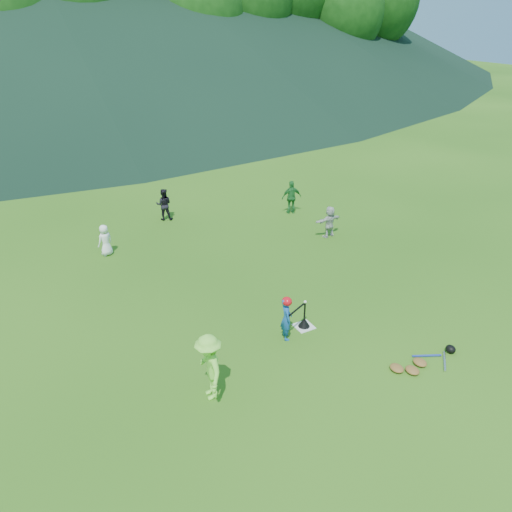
{
  "coord_description": "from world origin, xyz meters",
  "views": [
    {
      "loc": [
        -6.11,
        -8.55,
        7.25
      ],
      "look_at": [
        0.0,
        2.5,
        0.9
      ],
      "focal_mm": 35.0,
      "sensor_mm": 36.0,
      "label": 1
    }
  ],
  "objects": [
    {
      "name": "ground",
      "position": [
        0.0,
        0.0,
        0.0
      ],
      "size": [
        120.0,
        120.0,
        0.0
      ],
      "primitive_type": "plane",
      "color": "#275513",
      "rests_on": "ground"
    },
    {
      "name": "home_plate",
      "position": [
        0.0,
        0.0,
        0.01
      ],
      "size": [
        0.45,
        0.45,
        0.02
      ],
      "primitive_type": "cube",
      "color": "silver",
      "rests_on": "ground"
    },
    {
      "name": "baseball",
      "position": [
        0.0,
        0.0,
        0.74
      ],
      "size": [
        0.08,
        0.08,
        0.08
      ],
      "primitive_type": "sphere",
      "color": "white",
      "rests_on": "batting_tee"
    },
    {
      "name": "batter_child",
      "position": [
        -0.64,
        -0.17,
        0.56
      ],
      "size": [
        0.39,
        0.47,
        1.12
      ],
      "primitive_type": "imported",
      "rotation": [
        0.0,
        0.0,
        1.23
      ],
      "color": "#17509E",
      "rests_on": "ground"
    },
    {
      "name": "adult_coach",
      "position": [
        -3.09,
        -1.14,
        0.75
      ],
      "size": [
        0.69,
        1.03,
        1.49
      ],
      "primitive_type": "imported",
      "rotation": [
        0.0,
        0.0,
        -1.71
      ],
      "color": "#8DF046",
      "rests_on": "ground"
    },
    {
      "name": "fielder_a",
      "position": [
        -3.32,
        6.51,
        0.52
      ],
      "size": [
        0.59,
        0.49,
        1.03
      ],
      "primitive_type": "imported",
      "rotation": [
        0.0,
        0.0,
        3.52
      ],
      "color": "white",
      "rests_on": "ground"
    },
    {
      "name": "fielder_b",
      "position": [
        -0.65,
        8.44,
        0.61
      ],
      "size": [
        0.72,
        0.65,
        1.21
      ],
      "primitive_type": "imported",
      "rotation": [
        0.0,
        0.0,
        2.73
      ],
      "color": "black",
      "rests_on": "ground"
    },
    {
      "name": "fielder_c",
      "position": [
        3.88,
        6.68,
        0.65
      ],
      "size": [
        0.82,
        0.49,
        1.3
      ],
      "primitive_type": "imported",
      "rotation": [
        0.0,
        0.0,
        2.9
      ],
      "color": "#227230",
      "rests_on": "ground"
    },
    {
      "name": "fielder_d",
      "position": [
        3.84,
        4.19,
        0.56
      ],
      "size": [
        1.05,
        0.38,
        1.11
      ],
      "primitive_type": "imported",
      "rotation": [
        0.0,
        0.0,
        3.19
      ],
      "color": "#BDBDBD",
      "rests_on": "ground"
    },
    {
      "name": "batting_tee",
      "position": [
        0.0,
        0.0,
        0.13
      ],
      "size": [
        0.3,
        0.3,
        0.68
      ],
      "color": "black",
      "rests_on": "home_plate"
    },
    {
      "name": "batter_gear",
      "position": [
        -0.62,
        -0.17,
        1.01
      ],
      "size": [
        0.71,
        0.3,
        0.48
      ],
      "color": "red",
      "rests_on": "ground"
    },
    {
      "name": "equipment_pile",
      "position": [
        1.46,
        -2.51,
        0.07
      ],
      "size": [
        1.8,
        0.79,
        0.19
      ],
      "color": "olive",
      "rests_on": "ground"
    },
    {
      "name": "outfield_fence",
      "position": [
        0.0,
        28.0,
        0.7
      ],
      "size": [
        70.07,
        0.08,
        1.33
      ],
      "color": "gray",
      "rests_on": "ground"
    }
  ]
}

